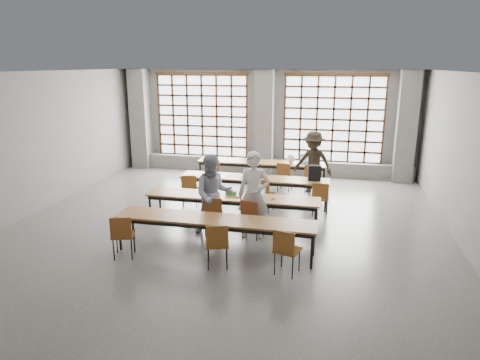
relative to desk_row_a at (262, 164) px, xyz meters
name	(u,v)px	position (x,y,z in m)	size (l,w,h in m)	color
floor	(226,228)	(-0.16, -3.84, -0.66)	(11.00, 11.00, 0.00)	#50504D
ceiling	(224,72)	(-0.16, -3.84, 2.84)	(11.00, 11.00, 0.00)	silver
wall_back	(266,122)	(-0.16, 1.66, 1.09)	(10.00, 10.00, 0.00)	#5C5C5A
wall_front	(86,263)	(-0.16, -9.34, 1.09)	(10.00, 10.00, 0.00)	#5C5C5A
wall_left	(28,145)	(-5.16, -3.84, 1.09)	(11.00, 11.00, 0.00)	#5C5C5A
wall_right	(472,165)	(4.84, -3.84, 1.09)	(11.00, 11.00, 0.00)	#5C5C5A
column_left	(141,119)	(-4.66, 1.38, 1.09)	(0.60, 0.55, 3.50)	#555653
column_mid	(265,123)	(-0.16, 1.38, 1.09)	(0.60, 0.55, 3.50)	#555653
column_right	(406,127)	(4.34, 1.38, 1.09)	(0.60, 0.55, 3.50)	#555653
window_left	(202,116)	(-2.41, 1.58, 1.24)	(3.32, 0.12, 3.00)	white
window_right	(333,120)	(2.09, 1.58, 1.24)	(3.32, 0.12, 3.00)	white
sill_ledge	(264,166)	(-0.16, 1.46, -0.41)	(9.80, 0.35, 0.50)	#555653
desk_row_a	(262,164)	(0.00, 0.00, 0.00)	(4.00, 0.70, 0.73)	brown
desk_row_b	(254,180)	(0.12, -1.92, 0.00)	(4.00, 0.70, 0.73)	brown
desk_row_c	(232,199)	(-0.05, -3.68, 0.00)	(4.00, 0.70, 0.73)	brown
desk_row_d	(215,222)	(-0.03, -5.19, 0.00)	(4.00, 0.70, 0.73)	brown
chair_back_left	(213,170)	(-1.39, -0.63, -0.13)	(0.49, 0.49, 0.88)	brown
chair_back_mid	(284,174)	(0.79, -0.63, -0.13)	(0.48, 0.48, 0.88)	brown
chair_back_right	(312,176)	(1.59, -0.63, -0.13)	(0.46, 0.47, 0.88)	brown
chair_mid_left	(190,187)	(-1.47, -2.55, -0.13)	(0.48, 0.49, 0.88)	brown
chair_mid_centre	(264,192)	(0.50, -2.55, -0.13)	(0.50, 0.51, 0.88)	brown
chair_mid_right	(320,195)	(1.91, -2.55, -0.13)	(0.43, 0.44, 0.88)	brown
chair_front_left	(213,212)	(-0.33, -4.30, -0.13)	(0.51, 0.51, 0.88)	brown
chair_front_right	(252,215)	(0.53, -4.30, -0.13)	(0.52, 0.52, 0.88)	brown
chair_near_left	(122,232)	(-1.70, -5.82, -0.13)	(0.53, 0.53, 0.88)	brown
chair_near_mid	(217,241)	(0.19, -5.82, -0.13)	(0.52, 0.52, 0.88)	brown
chair_near_right	(286,247)	(1.45, -5.82, -0.13)	(0.51, 0.52, 0.88)	brown
student_male	(254,195)	(0.55, -4.18, 0.28)	(0.69, 0.45, 1.89)	silver
student_female	(213,194)	(-0.35, -4.18, 0.23)	(0.87, 0.68, 1.79)	navy
student_back	(313,162)	(1.60, -0.50, 0.24)	(1.17, 0.67, 1.81)	black
laptop_front	(257,194)	(0.50, -3.57, 0.13)	(0.37, 0.32, 0.26)	silver
laptop_back	(306,161)	(1.34, 0.11, 0.13)	(0.39, 0.34, 0.26)	silver
mouse	(273,198)	(0.90, -3.70, 0.08)	(0.10, 0.06, 0.04)	silver
green_box	(231,193)	(-0.10, -3.60, 0.11)	(0.25, 0.09, 0.09)	green
phone	(239,197)	(0.13, -3.78, 0.07)	(0.13, 0.06, 0.01)	black
paper_sheet_a	(232,176)	(-0.48, -1.87, 0.07)	(0.30, 0.21, 0.00)	white
paper_sheet_b	(242,177)	(-0.18, -1.97, 0.07)	(0.30, 0.21, 0.00)	white
paper_sheet_c	(257,177)	(0.22, -1.92, 0.07)	(0.30, 0.21, 0.00)	white
backpack	(315,173)	(1.72, -1.87, 0.27)	(0.32, 0.20, 0.40)	black
plastic_bag	(291,158)	(0.90, 0.05, 0.21)	(0.26, 0.21, 0.29)	white
red_pouch	(123,233)	(-1.73, -5.74, -0.16)	(0.20, 0.08, 0.06)	#B31630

